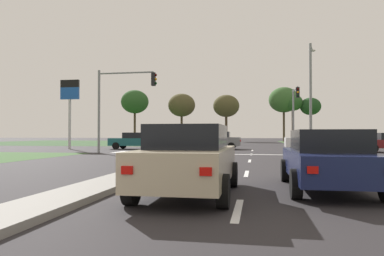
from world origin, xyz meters
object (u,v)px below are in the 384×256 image
car_navy_fifth (327,159)px  treeline_third (226,106)px  fuel_price_totem (70,98)px  treeline_sixth (310,107)px  car_teal_sixth (135,141)px  traffic_signal_far_right (295,107)px  treeline_fourth (293,103)px  car_white_fourth (314,141)px  pedestrian_at_median (223,135)px  car_beige_third (189,159)px  car_grey_near (218,140)px  street_lamp_second (311,91)px  treeline_near (135,102)px  treeline_second (182,105)px  treeline_fifth (284,100)px  traffic_signal_near_left (119,96)px

car_navy_fifth → treeline_third: bearing=97.1°
fuel_price_totem → treeline_sixth: 45.32m
car_teal_sixth → traffic_signal_far_right: 15.96m
car_navy_fifth → traffic_signal_far_right: size_ratio=0.76×
treeline_fourth → car_white_fourth: bearing=-93.0°
car_teal_sixth → pedestrian_at_median: (7.13, 11.02, 0.52)m
car_teal_sixth → treeline_sixth: 41.60m
car_navy_fifth → pedestrian_at_median: pedestrian_at_median is taller
car_beige_third → traffic_signal_far_right: traffic_signal_far_right is taller
car_grey_near → street_lamp_second: bearing=-115.3°
treeline_near → treeline_second: 8.97m
car_teal_sixth → street_lamp_second: bearing=-98.1°
treeline_fifth → pedestrian_at_median: bearing=-109.5°
car_navy_fifth → traffic_signal_near_left: (-11.59, 15.57, 3.41)m
car_white_fourth → street_lamp_second: size_ratio=0.53×
treeline_fifth → treeline_sixth: 4.89m
fuel_price_totem → treeline_second: bearing=85.5°
treeline_fifth → treeline_fourth: bearing=-33.2°
treeline_fourth → treeline_sixth: (3.10, 0.26, -0.67)m
car_white_fourth → pedestrian_at_median: (-8.59, 11.79, 0.48)m
car_white_fourth → treeline_third: 38.86m
fuel_price_totem → treeline_third: (11.45, 37.20, 2.01)m
treeline_second → treeline_sixth: size_ratio=1.15×
car_teal_sixth → pedestrian_at_median: 13.13m
car_white_fourth → traffic_signal_far_right: (-0.89, 5.67, 3.26)m
traffic_signal_far_right → treeline_near: treeline_near is taller
treeline_near → treeline_fourth: size_ratio=1.12×
traffic_signal_near_left → car_teal_sixth: bearing=99.8°
car_grey_near → traffic_signal_far_right: 8.67m
car_navy_fifth → car_grey_near: bearing=102.3°
car_grey_near → car_teal_sixth: 7.70m
pedestrian_at_median → treeline_second: 27.51m
car_beige_third → car_white_fourth: bearing=75.0°
car_beige_third → traffic_signal_far_right: size_ratio=0.73×
treeline_near → treeline_fifth: 27.69m
treeline_second → treeline_fifth: bearing=1.4°
treeline_fifth → car_teal_sixth: bearing=-113.9°
treeline_sixth → treeline_second: bearing=179.3°
treeline_near → treeline_sixth: treeline_near is taller
car_navy_fifth → treeline_second: bearing=105.2°
fuel_price_totem → treeline_near: bearing=99.1°
car_grey_near → car_navy_fifth: car_grey_near is taller
street_lamp_second → fuel_price_totem: size_ratio=1.33×
car_grey_near → treeline_sixth: size_ratio=0.53×
car_white_fourth → treeline_fifth: treeline_fifth is taller
fuel_price_totem → traffic_signal_far_right: bearing=15.7°
car_teal_sixth → traffic_signal_near_left: 7.70m
car_beige_third → street_lamp_second: size_ratio=0.51×
car_teal_sixth → treeline_second: 36.58m
treeline_near → treeline_sixth: (32.02, 3.31, -1.11)m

